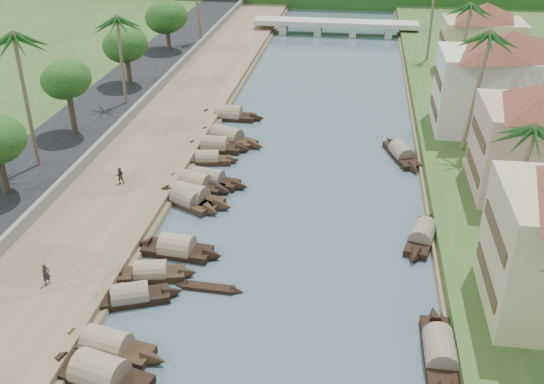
# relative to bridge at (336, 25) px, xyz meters

# --- Properties ---
(ground) EXTENTS (220.00, 220.00, 0.00)m
(ground) POSITION_rel_bridge_xyz_m (-0.00, -72.00, -1.72)
(ground) COLOR #3E545D
(ground) RESTS_ON ground
(left_bank) EXTENTS (10.00, 180.00, 0.80)m
(left_bank) POSITION_rel_bridge_xyz_m (-16.00, -52.00, -1.32)
(left_bank) COLOR brown
(left_bank) RESTS_ON ground
(right_bank) EXTENTS (16.00, 180.00, 1.20)m
(right_bank) POSITION_rel_bridge_xyz_m (19.00, -52.00, -1.12)
(right_bank) COLOR #2B4E1F
(right_bank) RESTS_ON ground
(road) EXTENTS (8.00, 180.00, 1.40)m
(road) POSITION_rel_bridge_xyz_m (-24.50, -52.00, -1.02)
(road) COLOR black
(road) RESTS_ON ground
(retaining_wall) EXTENTS (0.40, 180.00, 1.10)m
(retaining_wall) POSITION_rel_bridge_xyz_m (-20.20, -52.00, -0.37)
(retaining_wall) COLOR #65645E
(retaining_wall) RESTS_ON left_bank
(bridge) EXTENTS (28.00, 4.00, 2.40)m
(bridge) POSITION_rel_bridge_xyz_m (0.00, 0.00, 0.00)
(bridge) COLOR #AEAEA3
(bridge) RESTS_ON ground
(building_far) EXTENTS (15.59, 15.59, 10.20)m
(building_far) POSITION_rel_bridge_xyz_m (18.99, -44.00, 4.66)
(building_far) COLOR beige
(building_far) RESTS_ON right_bank
(building_distant) EXTENTS (12.62, 12.62, 9.20)m
(building_distant) POSITION_rel_bridge_xyz_m (19.99, -24.00, 4.16)
(building_distant) COLOR tan
(building_distant) RESTS_ON right_bank
(sampan_1) EXTENTS (8.50, 3.84, 2.44)m
(sampan_1) POSITION_rel_bridge_xyz_m (-8.74, -82.66, -1.30)
(sampan_1) COLOR black
(sampan_1) RESTS_ON ground
(sampan_2) EXTENTS (8.11, 3.10, 2.11)m
(sampan_2) POSITION_rel_bridge_xyz_m (-9.24, -80.38, -1.31)
(sampan_2) COLOR black
(sampan_2) RESTS_ON ground
(sampan_3) EXTENTS (7.14, 3.99, 1.95)m
(sampan_3) POSITION_rel_bridge_xyz_m (-9.50, -75.75, -1.31)
(sampan_3) COLOR black
(sampan_3) RESTS_ON ground
(sampan_4) EXTENTS (6.68, 2.80, 1.91)m
(sampan_4) POSITION_rel_bridge_xyz_m (-9.00, -73.02, -1.32)
(sampan_4) COLOR black
(sampan_4) RESTS_ON ground
(sampan_5) EXTENTS (7.33, 2.51, 2.29)m
(sampan_5) POSITION_rel_bridge_xyz_m (-8.04, -69.79, -1.30)
(sampan_5) COLOR black
(sampan_5) RESTS_ON ground
(sampan_6) EXTENTS (7.15, 5.05, 2.18)m
(sampan_6) POSITION_rel_bridge_xyz_m (-9.30, -62.41, -1.31)
(sampan_6) COLOR black
(sampan_6) RESTS_ON ground
(sampan_7) EXTENTS (7.83, 3.87, 2.07)m
(sampan_7) POSITION_rel_bridge_xyz_m (-9.47, -59.21, -1.31)
(sampan_7) COLOR black
(sampan_7) RESTS_ON ground
(sampan_8) EXTENTS (8.34, 4.16, 2.48)m
(sampan_8) POSITION_rel_bridge_xyz_m (-9.15, -61.93, -1.30)
(sampan_8) COLOR black
(sampan_8) RESTS_ON ground
(sampan_9) EXTENTS (8.29, 3.29, 2.08)m
(sampan_9) POSITION_rel_bridge_xyz_m (-8.51, -58.32, -1.31)
(sampan_9) COLOR black
(sampan_9) RESTS_ON ground
(sampan_10) EXTENTS (6.55, 2.36, 1.83)m
(sampan_10) POSITION_rel_bridge_xyz_m (-9.57, -54.11, -1.32)
(sampan_10) COLOR black
(sampan_10) RESTS_ON ground
(sampan_11) EXTENTS (7.64, 1.99, 2.19)m
(sampan_11) POSITION_rel_bridge_xyz_m (-9.58, -51.02, -1.31)
(sampan_11) COLOR black
(sampan_11) RESTS_ON ground
(sampan_12) EXTENTS (9.36, 5.60, 2.26)m
(sampan_12) POSITION_rel_bridge_xyz_m (-8.86, -48.43, -1.31)
(sampan_12) COLOR black
(sampan_12) RESTS_ON ground
(sampan_13) EXTENTS (8.65, 2.31, 2.33)m
(sampan_13) POSITION_rel_bridge_xyz_m (-10.00, -42.08, -1.30)
(sampan_13) COLOR black
(sampan_13) RESTS_ON ground
(sampan_14) EXTENTS (1.90, 8.80, 2.14)m
(sampan_14) POSITION_rel_bridge_xyz_m (10.12, -78.17, -1.31)
(sampan_14) COLOR black
(sampan_14) RESTS_ON ground
(sampan_15) EXTENTS (3.56, 7.87, 2.09)m
(sampan_15) POSITION_rel_bridge_xyz_m (10.06, -65.34, -1.31)
(sampan_15) COLOR black
(sampan_15) RESTS_ON ground
(sampan_16) EXTENTS (4.22, 8.61, 2.10)m
(sampan_16) POSITION_rel_bridge_xyz_m (9.13, -50.08, -1.31)
(sampan_16) COLOR black
(sampan_16) RESTS_ON ground
(canoe_1) EXTENTS (4.93, 1.00, 0.79)m
(canoe_1) POSITION_rel_bridge_xyz_m (-4.73, -73.67, -1.62)
(canoe_1) COLOR black
(canoe_1) RESTS_ON ground
(canoe_2) EXTENTS (5.67, 1.38, 0.82)m
(canoe_2) POSITION_rel_bridge_xyz_m (-9.93, -47.51, -1.62)
(canoe_2) COLOR black
(canoe_2) RESTS_ON ground
(palm_1) EXTENTS (3.20, 3.20, 9.85)m
(palm_1) POSITION_rel_bridge_xyz_m (16.00, -64.93, 7.60)
(palm_1) COLOR #705E4A
(palm_1) RESTS_ON ground
(palm_2) EXTENTS (3.20, 3.20, 12.79)m
(palm_2) POSITION_rel_bridge_xyz_m (15.00, -50.03, 10.44)
(palm_2) COLOR #705E4A
(palm_2) RESTS_ON ground
(palm_3) EXTENTS (3.20, 3.20, 12.18)m
(palm_3) POSITION_rel_bridge_xyz_m (16.00, -33.57, 9.84)
(palm_3) COLOR #705E4A
(palm_3) RESTS_ON ground
(palm_5) EXTENTS (3.20, 3.20, 13.38)m
(palm_5) POSITION_rel_bridge_xyz_m (-24.00, -59.54, 11.20)
(palm_5) COLOR #705E4A
(palm_5) RESTS_ON ground
(palm_6) EXTENTS (3.20, 3.20, 11.17)m
(palm_6) POSITION_rel_bridge_xyz_m (-22.00, -42.34, 9.07)
(palm_6) COLOR #705E4A
(palm_6) RESTS_ON ground
(tree_3) EXTENTS (4.50, 4.50, 7.49)m
(tree_3) POSITION_rel_bridge_xyz_m (-24.00, -51.74, 5.21)
(tree_3) COLOR #483829
(tree_3) RESTS_ON ground
(tree_4) EXTENTS (4.99, 4.99, 7.01)m
(tree_4) POSITION_rel_bridge_xyz_m (-24.00, -35.58, 4.56)
(tree_4) COLOR #483829
(tree_4) RESTS_ON ground
(tree_5) EXTENTS (5.53, 5.53, 7.06)m
(tree_5) POSITION_rel_bridge_xyz_m (-24.00, -18.70, 4.40)
(tree_5) COLOR #483829
(tree_5) RESTS_ON ground
(person_near) EXTENTS (0.61, 0.68, 1.56)m
(person_near) POSITION_rel_bridge_xyz_m (-15.21, -75.66, -0.14)
(person_near) COLOR #28272E
(person_near) RESTS_ON left_bank
(person_far) EXTENTS (0.85, 0.76, 1.45)m
(person_far) POSITION_rel_bridge_xyz_m (-15.77, -60.81, -0.20)
(person_far) COLOR #332D23
(person_far) RESTS_ON left_bank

